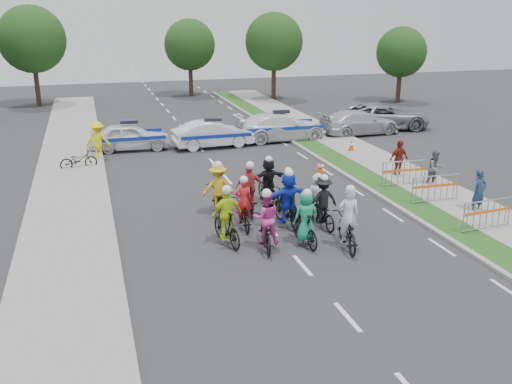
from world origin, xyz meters
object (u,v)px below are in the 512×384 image
object	(u,v)px
civilian_suv	(384,116)
parked_bike	(78,160)
rider_7	(316,200)
rider_11	(268,183)
cone_0	(320,168)
police_car_1	(213,134)
rider_4	(322,206)
police_car_2	(281,127)
barrier_2	(404,174)
barrier_0	(487,216)
barrier_1	(435,190)
rider_8	(287,196)
tree_1	(274,42)
rider_2	(266,227)
rider_6	(243,210)
spectator_1	(435,168)
tree_2	(401,52)
police_car_0	(130,137)
marshal_hiviz	(98,141)
tree_4	(190,45)
civilian_sedan	(359,122)
cone_1	(351,146)
spectator_2	(399,159)
tree_3	(32,39)
rider_3	(227,222)
rider_5	(288,203)
rider_10	(218,194)

from	to	relation	value
civilian_suv	parked_bike	distance (m)	18.41
rider_7	civilian_suv	world-z (taller)	rider_7
rider_11	parked_bike	xyz separation A→B (m)	(-6.85, 7.06, -0.35)
rider_7	cone_0	size ratio (longest dim) A/B	2.40
police_car_1	rider_4	bearing A→B (deg)	179.83
police_car_2	barrier_2	distance (m)	10.01
barrier_0	barrier_1	xyz separation A→B (m)	(0.00, 2.96, 0.00)
rider_8	tree_1	xyz separation A→B (m)	(7.97, 25.73, 3.89)
rider_2	rider_6	world-z (taller)	rider_2
rider_4	spectator_1	bearing A→B (deg)	-157.72
rider_7	tree_2	bearing A→B (deg)	-127.25
rider_8	police_car_1	bearing A→B (deg)	-92.21
police_car_0	marshal_hiviz	world-z (taller)	marshal_hiviz
barrier_1	tree_4	bearing A→B (deg)	96.95
rider_7	police_car_0	distance (m)	13.39
rider_6	civilian_suv	size ratio (longest dim) A/B	0.33
barrier_1	tree_1	bearing A→B (deg)	85.01
civilian_sedan	marshal_hiviz	xyz separation A→B (m)	(-14.77, -1.69, 0.24)
rider_7	police_car_0	size ratio (longest dim) A/B	0.41
rider_6	barrier_0	distance (m)	7.99
cone_1	rider_6	bearing A→B (deg)	-133.50
spectator_1	spectator_2	xyz separation A→B (m)	(-0.80, 1.56, 0.07)
cone_1	tree_4	bearing A→B (deg)	100.72
rider_8	tree_3	size ratio (longest dim) A/B	0.24
rider_3	police_car_0	xyz separation A→B (m)	(-1.84, 13.61, -0.05)
civilian_suv	spectator_1	distance (m)	11.89
rider_7	barrier_1	distance (m)	4.86
spectator_2	cone_0	xyz separation A→B (m)	(-3.10, 1.26, -0.49)
rider_8	spectator_2	size ratio (longest dim) A/B	1.04
rider_8	police_car_2	world-z (taller)	rider_8
civilian_suv	barrier_2	bearing A→B (deg)	164.75
police_car_0	marshal_hiviz	bearing A→B (deg)	137.45
spectator_1	cone_0	xyz separation A→B (m)	(-3.91, 2.82, -0.43)
rider_5	civilian_suv	size ratio (longest dim) A/B	0.36
rider_7	cone_1	world-z (taller)	rider_7
police_car_2	civilian_suv	world-z (taller)	civilian_suv
barrier_2	tree_1	distance (m)	24.54
rider_4	rider_11	size ratio (longest dim) A/B	1.00
rider_6	rider_11	size ratio (longest dim) A/B	0.98
barrier_0	police_car_0	bearing A→B (deg)	124.23
rider_6	tree_1	xyz separation A→B (m)	(9.83, 26.63, 3.93)
cone_1	rider_4	bearing A→B (deg)	-120.92
rider_10	barrier_1	xyz separation A→B (m)	(8.07, -1.12, -0.22)
rider_3	police_car_1	xyz separation A→B (m)	(2.42, 12.98, -0.05)
tree_4	police_car_2	bearing A→B (deg)	-84.60
police_car_0	tree_3	distance (m)	17.64
spectator_2	civilian_sedan	bearing A→B (deg)	60.83
rider_10	spectator_2	size ratio (longest dim) A/B	1.21
parked_bike	tree_4	bearing A→B (deg)	-32.62
rider_2	tree_1	distance (m)	30.36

